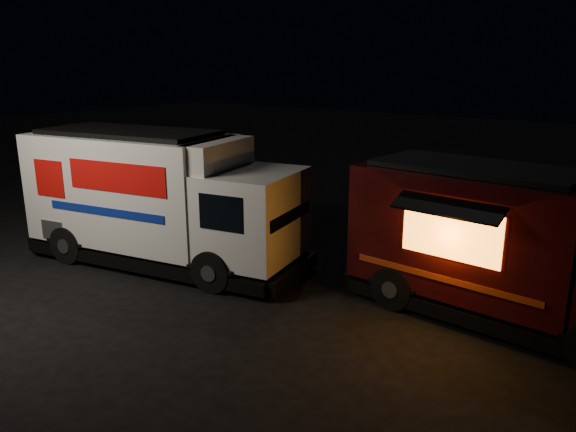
# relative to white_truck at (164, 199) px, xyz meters

# --- Properties ---
(ground) EXTENTS (80.00, 80.00, 0.00)m
(ground) POSITION_rel_white_truck_xyz_m (1.62, -0.56, -1.60)
(ground) COLOR black
(ground) RESTS_ON ground
(white_truck) EXTENTS (7.39, 3.67, 3.20)m
(white_truck) POSITION_rel_white_truck_xyz_m (0.00, 0.00, 0.00)
(white_truck) COLOR silver
(white_truck) RESTS_ON ground
(red_truck) EXTENTS (6.41, 2.80, 2.90)m
(red_truck) POSITION_rel_white_truck_xyz_m (7.63, 1.69, -0.15)
(red_truck) COLOR #3C0B0B
(red_truck) RESTS_ON ground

